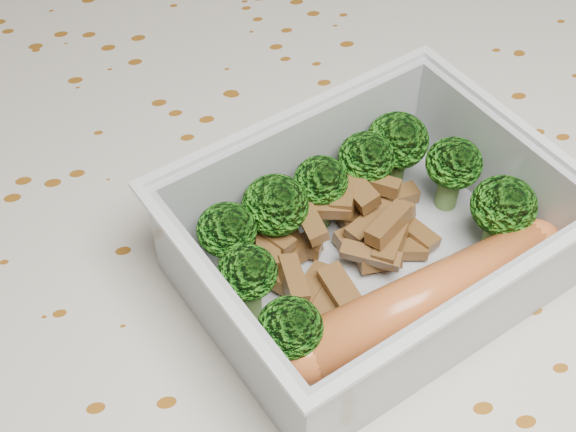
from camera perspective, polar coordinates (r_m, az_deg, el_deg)
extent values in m
cube|color=brown|center=(0.46, -0.34, -4.04)|extent=(1.40, 0.90, 0.04)
cube|color=beige|center=(0.44, -0.36, -2.25)|extent=(1.46, 0.96, 0.01)
cube|color=silver|center=(0.42, 5.64, -4.10)|extent=(0.21, 0.19, 0.00)
cube|color=silver|center=(0.43, 0.63, 4.01)|extent=(0.16, 0.07, 0.06)
cube|color=silver|center=(0.37, 12.20, -7.77)|extent=(0.16, 0.07, 0.06)
cube|color=silver|center=(0.44, 14.62, 3.43)|extent=(0.05, 0.12, 0.06)
cube|color=silver|center=(0.37, -4.49, -7.29)|extent=(0.05, 0.12, 0.06)
cube|color=silver|center=(0.42, 0.30, 7.33)|extent=(0.17, 0.07, 0.00)
cube|color=silver|center=(0.35, 13.51, -5.56)|extent=(0.17, 0.07, 0.00)
cube|color=silver|center=(0.43, 15.84, 6.51)|extent=(0.05, 0.13, 0.00)
cube|color=silver|center=(0.34, -5.45, -4.86)|extent=(0.05, 0.13, 0.00)
cylinder|color=#608C3F|center=(0.41, -4.21, -2.89)|extent=(0.02, 0.02, 0.02)
ellipsoid|color=#348E18|center=(0.40, -4.38, -0.99)|extent=(0.03, 0.03, 0.03)
cylinder|color=#608C3F|center=(0.42, -0.86, -1.13)|extent=(0.02, 0.02, 0.02)
ellipsoid|color=#348E18|center=(0.41, -0.90, 0.79)|extent=(0.03, 0.03, 0.03)
cylinder|color=#608C3F|center=(0.43, 2.28, 0.61)|extent=(0.02, 0.02, 0.02)
ellipsoid|color=#348E18|center=(0.42, 2.36, 2.55)|extent=(0.03, 0.03, 0.02)
cylinder|color=#608C3F|center=(0.45, 5.41, 2.22)|extent=(0.02, 0.02, 0.02)
ellipsoid|color=#348E18|center=(0.43, 5.61, 4.16)|extent=(0.03, 0.03, 0.03)
cylinder|color=#608C3F|center=(0.46, 7.52, 3.42)|extent=(0.02, 0.02, 0.02)
ellipsoid|color=#348E18|center=(0.45, 7.80, 5.35)|extent=(0.03, 0.03, 0.03)
cylinder|color=#608C3F|center=(0.40, -2.78, -5.87)|extent=(0.02, 0.02, 0.02)
ellipsoid|color=#348E18|center=(0.38, -2.90, -4.02)|extent=(0.03, 0.03, 0.02)
cylinder|color=#608C3F|center=(0.45, 11.30, 1.80)|extent=(0.02, 0.02, 0.02)
ellipsoid|color=#348E18|center=(0.44, 11.72, 3.70)|extent=(0.03, 0.03, 0.03)
cylinder|color=#608C3F|center=(0.38, 0.14, -9.70)|extent=(0.02, 0.02, 0.02)
ellipsoid|color=#348E18|center=(0.36, 0.14, -7.95)|extent=(0.03, 0.03, 0.03)
cylinder|color=#608C3F|center=(0.44, 14.53, -1.16)|extent=(0.02, 0.02, 0.02)
ellipsoid|color=#348E18|center=(0.42, 15.09, 0.70)|extent=(0.03, 0.03, 0.03)
cube|color=brown|center=(0.41, 1.87, -4.99)|extent=(0.03, 0.03, 0.01)
cube|color=brown|center=(0.44, 3.96, 0.41)|extent=(0.01, 0.03, 0.01)
cube|color=brown|center=(0.41, 1.58, -0.30)|extent=(0.02, 0.03, 0.01)
cube|color=brown|center=(0.43, 5.85, 2.45)|extent=(0.03, 0.03, 0.01)
cube|color=brown|center=(0.42, 5.95, -0.38)|extent=(0.03, 0.03, 0.01)
cube|color=brown|center=(0.43, 8.97, -1.09)|extent=(0.02, 0.03, 0.01)
cube|color=brown|center=(0.40, 0.36, -4.58)|extent=(0.01, 0.03, 0.01)
cube|color=brown|center=(0.41, 0.03, -4.99)|extent=(0.03, 0.03, 0.01)
cube|color=brown|center=(0.42, 3.18, 1.79)|extent=(0.02, 0.03, 0.01)
cube|color=brown|center=(0.42, -1.13, -2.04)|extent=(0.03, 0.01, 0.01)
cube|color=brown|center=(0.44, 5.04, 0.68)|extent=(0.02, 0.03, 0.01)
cube|color=brown|center=(0.42, 4.78, 2.10)|extent=(0.02, 0.03, 0.01)
cube|color=brown|center=(0.41, 7.15, -0.58)|extent=(0.03, 0.03, 0.01)
cube|color=brown|center=(0.39, 3.84, -5.30)|extent=(0.02, 0.03, 0.01)
cube|color=brown|center=(0.45, 7.23, 1.23)|extent=(0.03, 0.01, 0.01)
cube|color=brown|center=(0.43, 7.75, -0.52)|extent=(0.03, 0.03, 0.01)
cube|color=brown|center=(0.41, 5.92, -2.78)|extent=(0.03, 0.02, 0.01)
cube|color=brown|center=(0.42, 0.52, -2.57)|extent=(0.03, 0.02, 0.01)
cube|color=brown|center=(0.43, 8.34, -2.34)|extent=(0.03, 0.02, 0.01)
cube|color=brown|center=(0.41, -1.23, -1.37)|extent=(0.02, 0.03, 0.01)
cube|color=brown|center=(0.43, 5.27, -1.00)|extent=(0.03, 0.02, 0.01)
cube|color=brown|center=(0.41, 7.28, -1.99)|extent=(0.03, 0.03, 0.01)
cube|color=brown|center=(0.43, 6.09, -1.41)|extent=(0.02, 0.02, 0.01)
cube|color=brown|center=(0.42, 2.31, 0.72)|extent=(0.03, 0.02, 0.01)
cube|color=brown|center=(0.41, -1.40, -2.42)|extent=(0.02, 0.02, 0.01)
cube|color=brown|center=(0.42, 0.42, -1.95)|extent=(0.03, 0.02, 0.01)
cube|color=brown|center=(0.42, 4.06, 1.79)|extent=(0.02, 0.03, 0.01)
cube|color=brown|center=(0.40, 2.46, -6.03)|extent=(0.02, 0.02, 0.01)
cube|color=brown|center=(0.42, 6.51, -3.01)|extent=(0.02, 0.01, 0.01)
cylinder|color=#CA612B|center=(0.39, 9.80, -5.78)|extent=(0.14, 0.06, 0.03)
sphere|color=#CA612B|center=(0.43, 17.15, -2.05)|extent=(0.03, 0.03, 0.03)
sphere|color=#CA612B|center=(0.37, 1.22, -9.95)|extent=(0.03, 0.03, 0.03)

